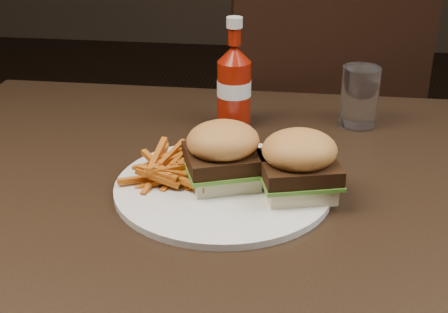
# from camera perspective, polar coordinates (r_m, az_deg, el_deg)

# --- Properties ---
(dining_table) EXTENTS (1.20, 0.80, 0.04)m
(dining_table) POSITION_cam_1_polar(r_m,az_deg,el_deg) (0.95, 3.91, -3.27)
(dining_table) COLOR black
(dining_table) RESTS_ON ground
(chair_far) EXTENTS (0.58, 0.58, 0.04)m
(chair_far) POSITION_cam_1_polar(r_m,az_deg,el_deg) (1.71, 6.88, -0.91)
(chair_far) COLOR black
(chair_far) RESTS_ON ground
(plate) EXTENTS (0.31, 0.31, 0.01)m
(plate) POSITION_cam_1_polar(r_m,az_deg,el_deg) (0.90, -0.09, -2.85)
(plate) COLOR white
(plate) RESTS_ON dining_table
(sandwich_half_a) EXTENTS (0.12, 0.11, 0.02)m
(sandwich_half_a) POSITION_cam_1_polar(r_m,az_deg,el_deg) (0.90, -0.10, -1.73)
(sandwich_half_a) COLOR beige
(sandwich_half_a) RESTS_ON plate
(sandwich_half_b) EXTENTS (0.11, 0.11, 0.02)m
(sandwich_half_b) POSITION_cam_1_polar(r_m,az_deg,el_deg) (0.88, 6.74, -2.64)
(sandwich_half_b) COLOR #FBF4BE
(sandwich_half_b) RESTS_ON plate
(fries_pile) EXTENTS (0.12, 0.12, 0.04)m
(fries_pile) POSITION_cam_1_polar(r_m,az_deg,el_deg) (0.91, -4.52, -0.80)
(fries_pile) COLOR #C54B12
(fries_pile) RESTS_ON plate
(ketchup_bottle) EXTENTS (0.07, 0.07, 0.12)m
(ketchup_bottle) POSITION_cam_1_polar(r_m,az_deg,el_deg) (1.11, 0.92, 5.72)
(ketchup_bottle) COLOR maroon
(ketchup_bottle) RESTS_ON dining_table
(tumbler) EXTENTS (0.08, 0.08, 0.11)m
(tumbler) POSITION_cam_1_polar(r_m,az_deg,el_deg) (1.14, 12.29, 5.42)
(tumbler) COLOR white
(tumbler) RESTS_ON dining_table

